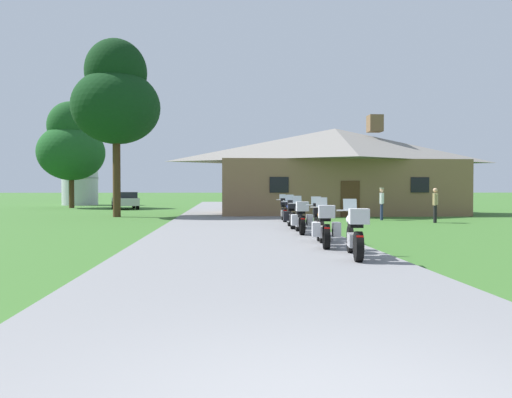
{
  "coord_description": "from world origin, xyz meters",
  "views": [
    {
      "loc": [
        -0.7,
        -2.85,
        1.57
      ],
      "look_at": [
        0.72,
        17.02,
        1.19
      ],
      "focal_mm": 33.41,
      "sensor_mm": 36.0,
      "label": 1
    }
  ],
  "objects_px": {
    "motorcycle_black_farthest_in_row": "(284,210)",
    "bystander_tan_shirt_beside_signpost": "(435,203)",
    "tree_left_far": "(71,145)",
    "tree_left_near": "(116,97)",
    "motorcycle_green_sixth_in_row": "(290,212)",
    "metal_silo_distant": "(80,174)",
    "motorcycle_white_nearest_to_camera": "(355,233)",
    "motorcycle_orange_second_in_row": "(325,226)",
    "motorcycle_blue_fifth_in_row": "(292,214)",
    "parked_silver_suv_far_left": "(125,200)",
    "bystander_white_shirt_near_lodge": "(382,202)",
    "motorcycle_black_fourth_in_row": "(300,218)",
    "motorcycle_green_third_in_row": "(318,221)"
  },
  "relations": [
    {
      "from": "metal_silo_distant",
      "to": "motorcycle_orange_second_in_row",
      "type": "bearing_deg",
      "value": -65.41
    },
    {
      "from": "bystander_tan_shirt_beside_signpost",
      "to": "metal_silo_distant",
      "type": "height_order",
      "value": "metal_silo_distant"
    },
    {
      "from": "motorcycle_orange_second_in_row",
      "to": "motorcycle_white_nearest_to_camera",
      "type": "bearing_deg",
      "value": -76.49
    },
    {
      "from": "bystander_white_shirt_near_lodge",
      "to": "metal_silo_distant",
      "type": "relative_size",
      "value": 0.26
    },
    {
      "from": "tree_left_near",
      "to": "motorcycle_black_farthest_in_row",
      "type": "bearing_deg",
      "value": -30.2
    },
    {
      "from": "parked_silver_suv_far_left",
      "to": "motorcycle_black_fourth_in_row",
      "type": "bearing_deg",
      "value": -81.65
    },
    {
      "from": "motorcycle_blue_fifth_in_row",
      "to": "motorcycle_black_farthest_in_row",
      "type": "bearing_deg",
      "value": 89.33
    },
    {
      "from": "metal_silo_distant",
      "to": "motorcycle_white_nearest_to_camera",
      "type": "bearing_deg",
      "value": -66.27
    },
    {
      "from": "bystander_white_shirt_near_lodge",
      "to": "metal_silo_distant",
      "type": "height_order",
      "value": "metal_silo_distant"
    },
    {
      "from": "motorcycle_white_nearest_to_camera",
      "to": "motorcycle_black_fourth_in_row",
      "type": "bearing_deg",
      "value": 100.71
    },
    {
      "from": "tree_left_far",
      "to": "tree_left_near",
      "type": "bearing_deg",
      "value": -64.03
    },
    {
      "from": "motorcycle_black_fourth_in_row",
      "to": "motorcycle_green_sixth_in_row",
      "type": "height_order",
      "value": "same"
    },
    {
      "from": "motorcycle_white_nearest_to_camera",
      "to": "tree_left_near",
      "type": "bearing_deg",
      "value": 125.42
    },
    {
      "from": "motorcycle_black_farthest_in_row",
      "to": "bystander_tan_shirt_beside_signpost",
      "type": "xyz_separation_m",
      "value": [
        7.18,
        -0.8,
        0.31
      ]
    },
    {
      "from": "motorcycle_green_third_in_row",
      "to": "motorcycle_black_fourth_in_row",
      "type": "distance_m",
      "value": 1.9
    },
    {
      "from": "parked_silver_suv_far_left",
      "to": "motorcycle_green_sixth_in_row",
      "type": "bearing_deg",
      "value": -76.41
    },
    {
      "from": "tree_left_near",
      "to": "tree_left_far",
      "type": "distance_m",
      "value": 15.97
    },
    {
      "from": "bystander_white_shirt_near_lodge",
      "to": "bystander_tan_shirt_beside_signpost",
      "type": "xyz_separation_m",
      "value": [
        1.86,
        -2.21,
        -0.02
      ]
    },
    {
      "from": "bystander_tan_shirt_beside_signpost",
      "to": "parked_silver_suv_far_left",
      "type": "distance_m",
      "value": 25.19
    },
    {
      "from": "motorcycle_green_third_in_row",
      "to": "tree_left_near",
      "type": "height_order",
      "value": "tree_left_near"
    },
    {
      "from": "motorcycle_blue_fifth_in_row",
      "to": "tree_left_near",
      "type": "distance_m",
      "value": 14.43
    },
    {
      "from": "motorcycle_blue_fifth_in_row",
      "to": "bystander_white_shirt_near_lodge",
      "type": "relative_size",
      "value": 1.24
    },
    {
      "from": "motorcycle_green_third_in_row",
      "to": "metal_silo_distant",
      "type": "relative_size",
      "value": 0.32
    },
    {
      "from": "motorcycle_orange_second_in_row",
      "to": "bystander_white_shirt_near_lodge",
      "type": "distance_m",
      "value": 13.08
    },
    {
      "from": "motorcycle_orange_second_in_row",
      "to": "motorcycle_blue_fifth_in_row",
      "type": "height_order",
      "value": "same"
    },
    {
      "from": "motorcycle_green_sixth_in_row",
      "to": "tree_left_far",
      "type": "height_order",
      "value": "tree_left_far"
    },
    {
      "from": "motorcycle_black_farthest_in_row",
      "to": "parked_silver_suv_far_left",
      "type": "xyz_separation_m",
      "value": [
        -10.92,
        16.73,
        0.16
      ]
    },
    {
      "from": "motorcycle_green_sixth_in_row",
      "to": "bystander_tan_shirt_beside_signpost",
      "type": "height_order",
      "value": "bystander_tan_shirt_beside_signpost"
    },
    {
      "from": "bystander_white_shirt_near_lodge",
      "to": "metal_silo_distant",
      "type": "distance_m",
      "value": 35.05
    },
    {
      "from": "motorcycle_black_fourth_in_row",
      "to": "bystander_white_shirt_near_lodge",
      "type": "distance_m",
      "value": 9.74
    },
    {
      "from": "bystander_tan_shirt_beside_signpost",
      "to": "tree_left_far",
      "type": "xyz_separation_m",
      "value": [
        -23.25,
        20.39,
        4.57
      ]
    },
    {
      "from": "motorcycle_white_nearest_to_camera",
      "to": "bystander_tan_shirt_beside_signpost",
      "type": "relative_size",
      "value": 1.25
    },
    {
      "from": "tree_left_far",
      "to": "motorcycle_white_nearest_to_camera",
      "type": "bearing_deg",
      "value": -63.45
    },
    {
      "from": "motorcycle_black_farthest_in_row",
      "to": "bystander_white_shirt_near_lodge",
      "type": "xyz_separation_m",
      "value": [
        5.32,
        1.41,
        0.33
      ]
    },
    {
      "from": "motorcycle_green_sixth_in_row",
      "to": "motorcycle_black_farthest_in_row",
      "type": "distance_m",
      "value": 2.26
    },
    {
      "from": "bystander_white_shirt_near_lodge",
      "to": "metal_silo_distant",
      "type": "bearing_deg",
      "value": -117.65
    },
    {
      "from": "motorcycle_blue_fifth_in_row",
      "to": "motorcycle_green_third_in_row",
      "type": "bearing_deg",
      "value": -84.69
    },
    {
      "from": "bystander_tan_shirt_beside_signpost",
      "to": "motorcycle_green_sixth_in_row",
      "type": "bearing_deg",
      "value": 132.34
    },
    {
      "from": "motorcycle_black_farthest_in_row",
      "to": "parked_silver_suv_far_left",
      "type": "relative_size",
      "value": 0.42
    },
    {
      "from": "motorcycle_blue_fifth_in_row",
      "to": "tree_left_far",
      "type": "bearing_deg",
      "value": 126.33
    },
    {
      "from": "motorcycle_white_nearest_to_camera",
      "to": "bystander_white_shirt_near_lodge",
      "type": "distance_m",
      "value": 14.89
    },
    {
      "from": "motorcycle_white_nearest_to_camera",
      "to": "bystander_white_shirt_near_lodge",
      "type": "relative_size",
      "value": 1.23
    },
    {
      "from": "motorcycle_green_third_in_row",
      "to": "metal_silo_distant",
      "type": "height_order",
      "value": "metal_silo_distant"
    },
    {
      "from": "motorcycle_white_nearest_to_camera",
      "to": "bystander_white_shirt_near_lodge",
      "type": "xyz_separation_m",
      "value": [
        5.36,
        13.89,
        0.33
      ]
    },
    {
      "from": "bystander_tan_shirt_beside_signpost",
      "to": "bystander_white_shirt_near_lodge",
      "type": "bearing_deg",
      "value": 70.94
    },
    {
      "from": "tree_left_far",
      "to": "metal_silo_distant",
      "type": "distance_m",
      "value": 8.59
    },
    {
      "from": "motorcycle_black_farthest_in_row",
      "to": "bystander_white_shirt_near_lodge",
      "type": "relative_size",
      "value": 1.24
    },
    {
      "from": "motorcycle_white_nearest_to_camera",
      "to": "metal_silo_distant",
      "type": "xyz_separation_m",
      "value": [
        -17.68,
        40.2,
        2.65
      ]
    },
    {
      "from": "motorcycle_orange_second_in_row",
      "to": "motorcycle_blue_fifth_in_row",
      "type": "bearing_deg",
      "value": 96.9
    },
    {
      "from": "motorcycle_green_sixth_in_row",
      "to": "tree_left_near",
      "type": "xyz_separation_m",
      "value": [
        -9.07,
        7.56,
        6.34
      ]
    }
  ]
}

